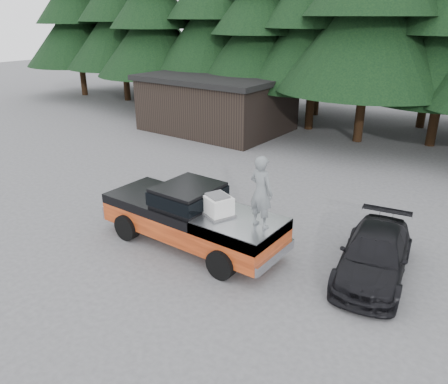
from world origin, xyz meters
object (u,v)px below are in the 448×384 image
Objects in this scene: pickup_truck at (192,225)px; air_compressor at (218,206)px; man_on_bed at (261,192)px; parked_car at (374,255)px; utility_building at (217,102)px.

air_compressor is at bearing -4.75° from pickup_truck.
man_on_bed reaches higher than parked_car.
utility_building reaches higher than air_compressor.
pickup_truck is 5.32m from parked_car.
pickup_truck is 14.66m from utility_building.
air_compressor is 0.09× the size of utility_building.
air_compressor is at bearing 13.27° from man_on_bed.
pickup_truck is at bearing -162.34° from air_compressor.
man_on_bed is (1.35, 0.11, 0.72)m from air_compressor.
pickup_truck is 0.71× the size of utility_building.
air_compressor is 1.53m from man_on_bed.
pickup_truck reaches higher than parked_car.
man_on_bed is at bearing -159.03° from parked_car.
air_compressor is at bearing -52.68° from utility_building.
man_on_bed is 3.54m from parked_car.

